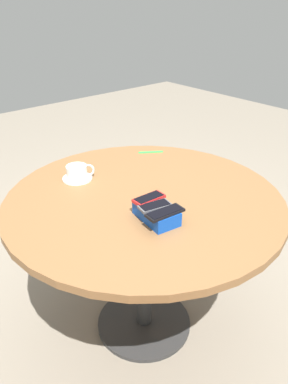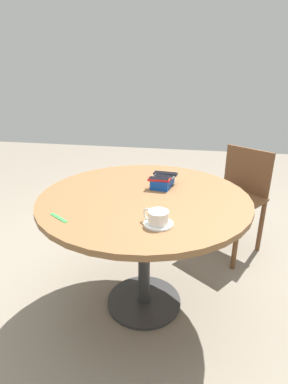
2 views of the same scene
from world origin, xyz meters
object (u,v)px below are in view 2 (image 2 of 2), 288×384
(phone_black, at_px, (165,174))
(phone_red, at_px, (159,179))
(round_table, at_px, (144,213))
(phone_gray, at_px, (164,177))
(saucer, at_px, (158,224))
(coffee_cup, at_px, (158,217))
(lanyard_strap, at_px, (59,218))
(phone_box, at_px, (163,182))
(chair_near_window, at_px, (235,198))

(phone_black, bearing_deg, phone_red, -11.85)
(round_table, relative_size, phone_gray, 8.97)
(round_table, xyz_separation_m, saucer, (0.31, 0.12, 0.11))
(phone_black, bearing_deg, coffee_cup, 3.15)
(phone_red, distance_m, lanyard_strap, 0.60)
(phone_box, xyz_separation_m, phone_black, (-0.06, 0.01, 0.03))
(phone_black, distance_m, phone_gray, 0.06)
(phone_red, bearing_deg, phone_gray, 160.22)
(lanyard_strap, bearing_deg, saucer, 92.59)
(phone_black, bearing_deg, saucer, 3.44)
(saucer, height_order, coffee_cup, coffee_cup)
(coffee_cup, bearing_deg, lanyard_strap, -87.25)
(phone_gray, xyz_separation_m, coffee_cup, (0.47, 0.03, -0.02))
(phone_gray, distance_m, saucer, 0.48)
(phone_box, xyz_separation_m, chair_near_window, (-0.60, 0.50, -0.32))
(phone_black, bearing_deg, lanyard_strap, -37.59)
(phone_black, bearing_deg, phone_gray, -4.02)
(phone_red, bearing_deg, chair_near_window, 142.22)
(phone_box, relative_size, coffee_cup, 1.56)
(phone_red, relative_size, lanyard_strap, 0.98)
(phone_black, xyz_separation_m, phone_red, (0.11, -0.02, 0.00))
(coffee_cup, bearing_deg, saucer, 66.28)
(round_table, bearing_deg, phone_black, 157.51)
(phone_black, xyz_separation_m, saucer, (0.53, 0.03, -0.05))
(saucer, height_order, chair_near_window, chair_near_window)
(lanyard_strap, bearing_deg, chair_near_window, 140.32)
(coffee_cup, height_order, lanyard_strap, coffee_cup)
(phone_box, xyz_separation_m, phone_gray, (0.00, 0.01, 0.03))
(phone_gray, distance_m, phone_red, 0.06)
(phone_black, distance_m, chair_near_window, 0.81)
(round_table, relative_size, chair_near_window, 1.41)
(round_table, height_order, phone_gray, phone_gray)
(phone_gray, bearing_deg, phone_black, 175.98)
(coffee_cup, xyz_separation_m, chair_near_window, (-1.08, 0.46, -0.33))
(saucer, xyz_separation_m, coffee_cup, (-0.00, -0.00, 0.03))
(chair_near_window, bearing_deg, round_table, -37.06)
(lanyard_strap, height_order, chair_near_window, chair_near_window)
(phone_box, relative_size, phone_gray, 1.47)
(phone_gray, height_order, chair_near_window, chair_near_window)
(round_table, height_order, phone_black, phone_black)
(round_table, bearing_deg, coffee_cup, 20.83)
(round_table, xyz_separation_m, chair_near_window, (-0.76, 0.58, -0.19))
(phone_black, distance_m, coffee_cup, 0.53)
(phone_gray, relative_size, saucer, 0.96)
(coffee_cup, distance_m, chair_near_window, 1.22)
(round_table, xyz_separation_m, phone_gray, (-0.16, 0.09, 0.16))
(phone_black, xyz_separation_m, lanyard_strap, (0.55, -0.42, -0.06))
(saucer, relative_size, chair_near_window, 0.16)
(phone_black, relative_size, chair_near_window, 0.18)
(phone_gray, bearing_deg, phone_red, -19.78)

